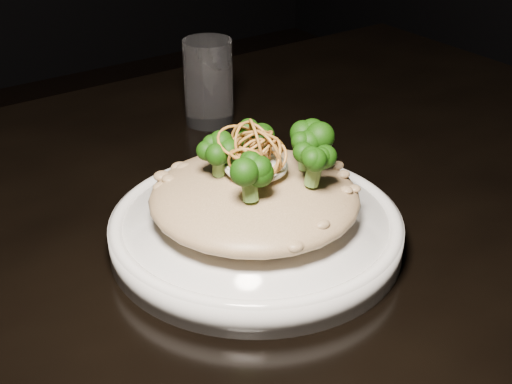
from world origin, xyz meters
The scene contains 7 objects.
table centered at (0.00, 0.00, 0.67)m, with size 1.10×0.80×0.75m.
plate centered at (-0.05, -0.06, 0.76)m, with size 0.27×0.27×0.03m, color white.
risotto centered at (-0.05, -0.06, 0.80)m, with size 0.19×0.19×0.04m, color brown.
broccoli centered at (-0.05, -0.07, 0.84)m, with size 0.12×0.12×0.05m, color black, non-canonical shape.
cheese centered at (-0.05, -0.06, 0.83)m, with size 0.06×0.06×0.02m, color white.
shallots centered at (-0.05, -0.06, 0.85)m, with size 0.05×0.05×0.03m, color brown, non-canonical shape.
drinking_glass centered at (0.06, 0.20, 0.80)m, with size 0.06×0.06×0.11m, color white.
Camera 1 is at (-0.37, -0.51, 1.11)m, focal length 50.00 mm.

